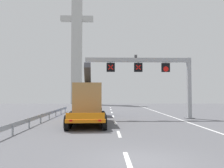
# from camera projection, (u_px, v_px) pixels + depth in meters

# --- Properties ---
(ground) EXTENTS (112.00, 112.00, 0.00)m
(ground) POSITION_uv_depth(u_px,v_px,m) (142.00, 161.00, 8.98)
(ground) COLOR #5B5B60
(lane_markings) EXTENTS (0.20, 45.29, 0.01)m
(lane_markings) POSITION_uv_depth(u_px,v_px,m) (114.00, 119.00, 24.29)
(lane_markings) COLOR silver
(lane_markings) RESTS_ON ground
(edge_line_right) EXTENTS (0.20, 63.00, 0.01)m
(edge_line_right) POSITION_uv_depth(u_px,v_px,m) (190.00, 123.00, 21.13)
(edge_line_right) COLOR silver
(edge_line_right) RESTS_ON ground
(overhead_lane_gantry) EXTENTS (11.61, 0.90, 6.82)m
(overhead_lane_gantry) POSITION_uv_depth(u_px,v_px,m) (152.00, 69.00, 25.06)
(overhead_lane_gantry) COLOR #9EA0A5
(overhead_lane_gantry) RESTS_ON ground
(heavy_haul_truck_orange) EXTENTS (3.61, 14.16, 5.30)m
(heavy_haul_truck_orange) POSITION_uv_depth(u_px,v_px,m) (89.00, 100.00, 24.11)
(heavy_haul_truck_orange) COLOR orange
(heavy_haul_truck_orange) RESTS_ON ground
(guardrail_left) EXTENTS (0.13, 28.65, 0.76)m
(guardrail_left) POSITION_uv_depth(u_px,v_px,m) (40.00, 117.00, 21.12)
(guardrail_left) COLOR #999EA3
(guardrail_left) RESTS_ON ground
(bridge_pylon_distant) EXTENTS (9.00, 2.00, 38.07)m
(bridge_pylon_distant) POSITION_uv_depth(u_px,v_px,m) (77.00, 34.00, 64.67)
(bridge_pylon_distant) COLOR #B7B7B2
(bridge_pylon_distant) RESTS_ON ground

